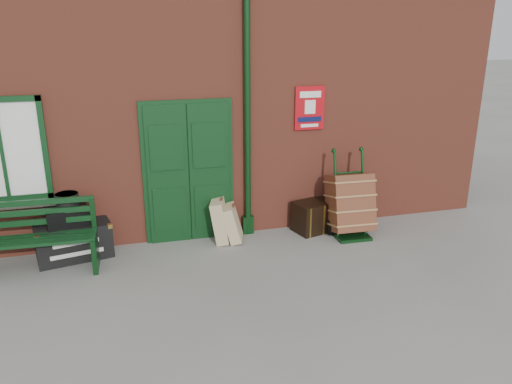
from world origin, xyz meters
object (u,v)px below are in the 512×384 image
object	(u,v)px
dark_trunk	(315,216)
porter_trolley	(350,204)
houdini_trunk	(74,240)
bench	(33,237)

from	to	relation	value
dark_trunk	porter_trolley	bearing A→B (deg)	-48.46
houdini_trunk	bench	bearing A→B (deg)	-156.58
houdini_trunk	porter_trolley	distance (m)	4.36
houdini_trunk	dark_trunk	size ratio (longest dim) A/B	1.49
porter_trolley	dark_trunk	size ratio (longest dim) A/B	1.96
bench	porter_trolley	world-z (taller)	porter_trolley
bench	porter_trolley	bearing A→B (deg)	2.50
bench	houdini_trunk	distance (m)	0.65
dark_trunk	bench	bearing A→B (deg)	169.39
bench	dark_trunk	xyz separation A→B (m)	(4.36, 0.34, -0.27)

